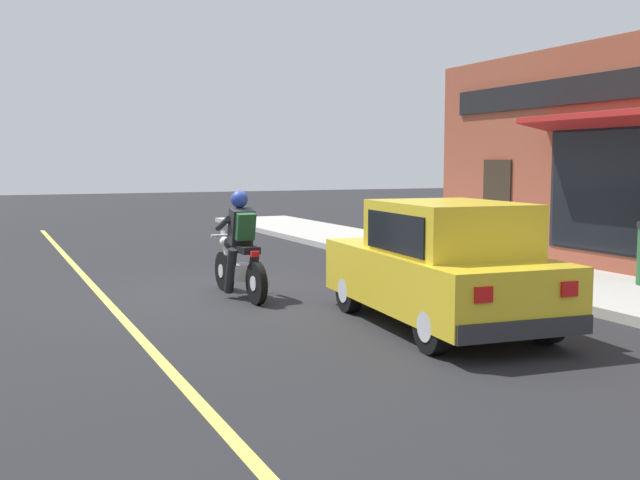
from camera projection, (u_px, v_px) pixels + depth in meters
ground_plane at (228, 295)px, 11.59m from camera, size 80.00×80.00×0.00m
sidewalk_curb at (415, 253)px, 16.44m from camera, size 2.60×22.00×0.14m
lane_stripe at (83, 275)px, 13.57m from camera, size 0.12×19.80×0.01m
storefront_building at (597, 159)px, 13.50m from camera, size 1.25×9.08×4.20m
motorcycle_with_rider at (240, 253)px, 11.32m from camera, size 0.56×2.02×1.62m
car_hatchback at (441, 266)px, 9.23m from camera, size 1.95×3.90×1.57m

